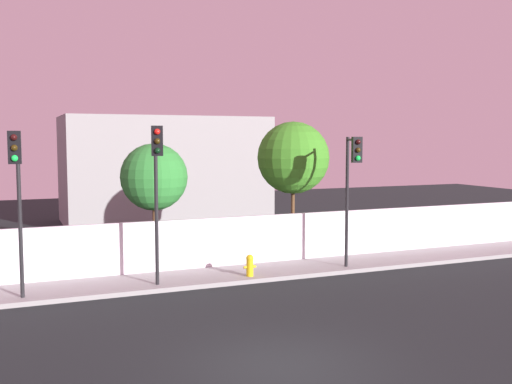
% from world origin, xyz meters
% --- Properties ---
extents(ground_plane, '(80.00, 80.00, 0.00)m').
position_xyz_m(ground_plane, '(0.00, 0.00, 0.00)').
color(ground_plane, black).
extents(sidewalk, '(36.00, 2.40, 0.15)m').
position_xyz_m(sidewalk, '(0.00, 8.20, 0.07)').
color(sidewalk, gray).
rests_on(sidewalk, ground).
extents(perimeter_wall, '(36.00, 0.18, 1.80)m').
position_xyz_m(perimeter_wall, '(0.00, 9.49, 1.05)').
color(perimeter_wall, white).
rests_on(perimeter_wall, sidewalk).
extents(traffic_light_left, '(0.35, 1.51, 4.92)m').
position_xyz_m(traffic_light_left, '(-5.03, 6.88, 3.73)').
color(traffic_light_left, black).
rests_on(traffic_light_left, sidewalk).
extents(traffic_light_center, '(0.46, 1.39, 5.09)m').
position_xyz_m(traffic_light_center, '(-1.02, 6.96, 3.84)').
color(traffic_light_center, black).
rests_on(traffic_light_center, sidewalk).
extents(traffic_light_right, '(0.44, 1.18, 4.77)m').
position_xyz_m(traffic_light_right, '(6.07, 7.05, 3.62)').
color(traffic_light_right, black).
rests_on(traffic_light_right, sidewalk).
extents(fire_hydrant, '(0.44, 0.26, 0.75)m').
position_xyz_m(fire_hydrant, '(2.29, 7.47, 0.55)').
color(fire_hydrant, gold).
rests_on(fire_hydrant, sidewalk).
extents(roadside_tree_leftmost, '(2.45, 2.45, 4.69)m').
position_xyz_m(roadside_tree_leftmost, '(-0.33, 10.32, 3.45)').
color(roadside_tree_leftmost, brown).
rests_on(roadside_tree_leftmost, ground).
extents(roadside_tree_midleft, '(2.90, 2.90, 5.55)m').
position_xyz_m(roadside_tree_midleft, '(5.34, 10.32, 4.09)').
color(roadside_tree_midleft, brown).
rests_on(roadside_tree_midleft, ground).
extents(low_building_distant, '(11.62, 6.00, 6.14)m').
position_xyz_m(low_building_distant, '(3.37, 23.49, 3.07)').
color(low_building_distant, gray).
rests_on(low_building_distant, ground).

